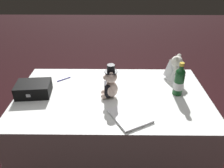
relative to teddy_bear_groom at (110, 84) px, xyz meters
name	(u,v)px	position (x,y,z in m)	size (l,w,h in m)	color
ground_plane	(112,159)	(0.02, 0.02, -0.86)	(12.00, 12.00, 0.00)	black
reception_table	(112,130)	(0.02, 0.02, -0.48)	(1.54, 0.92, 0.74)	white
teddy_bear_groom	(110,84)	(0.00, 0.00, 0.00)	(0.13, 0.14, 0.28)	beige
teddy_bear_bride	(174,69)	(0.56, 0.30, -0.01)	(0.21, 0.19, 0.23)	white
champagne_bottle	(179,81)	(0.54, 0.04, 0.01)	(0.08, 0.08, 0.28)	#13461E
signing_pen	(64,79)	(-0.42, 0.27, -0.11)	(0.11, 0.09, 0.01)	navy
gift_case_black	(33,89)	(-0.61, 0.02, -0.06)	(0.28, 0.22, 0.10)	black
guestbook	(130,116)	(0.14, -0.25, -0.10)	(0.23, 0.26, 0.02)	white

